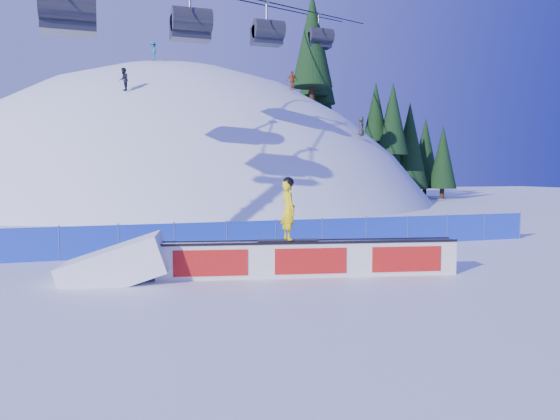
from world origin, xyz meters
name	(u,v)px	position (x,y,z in m)	size (l,w,h in m)	color
ground	(348,268)	(0.00, 0.00, 0.00)	(160.00, 160.00, 0.00)	white
snow_hill	(176,368)	(0.00, 42.00, -18.00)	(64.00, 64.00, 64.00)	white
treeline	(377,114)	(23.03, 40.45, 9.78)	(19.27, 13.43, 18.66)	black
safety_fence	(300,234)	(0.00, 4.50, 0.60)	(22.05, 0.05, 1.30)	blue
chairlift	(255,1)	(4.74, 27.49, 16.89)	(40.80, 41.70, 22.00)	gray
rail_box	(309,259)	(-1.75, -0.95, 0.53)	(8.92, 2.41, 1.08)	silver
snow_ramp	(116,281)	(-7.24, 0.17, 0.00)	(2.85, 1.90, 1.07)	white
snowboarder	(288,209)	(-2.37, -0.83, 2.01)	(1.84, 0.68, 1.89)	black
distant_skiers	(221,80)	(2.44, 29.93, 10.89)	(20.17, 10.33, 8.66)	black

